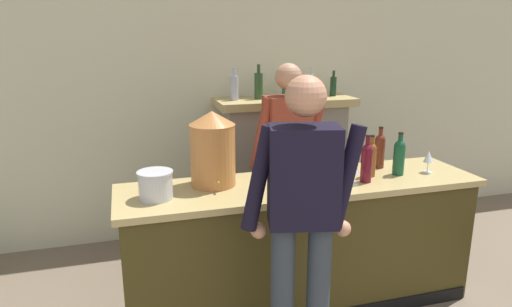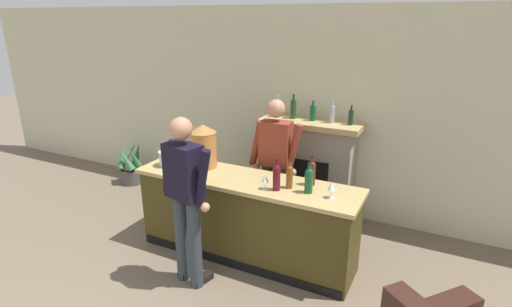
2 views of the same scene
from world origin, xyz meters
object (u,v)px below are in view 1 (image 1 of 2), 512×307
object	(u,v)px
person_customer	(302,222)
copper_dispenser	(213,148)
wine_bottle_riesling_slim	(399,156)
wine_glass_front_right	(428,158)
ice_bucket_steel	(156,185)
wine_bottle_cabernet_heavy	(380,149)
wine_glass_mid_counter	(354,169)
person_bartender	(287,159)
wine_bottle_port_short	(371,158)
wine_bottle_rose_blush	(367,161)
fireplace_stone	(283,165)

from	to	relation	value
person_customer	copper_dispenser	xyz separation A→B (m)	(-0.32, 0.80, 0.23)
copper_dispenser	wine_bottle_riesling_slim	bearing A→B (deg)	-6.38
wine_bottle_riesling_slim	wine_glass_front_right	xyz separation A→B (m)	(0.23, -0.02, -0.03)
ice_bucket_steel	wine_glass_front_right	distance (m)	1.95
person_customer	ice_bucket_steel	xyz separation A→B (m)	(-0.71, 0.64, 0.07)
wine_bottle_cabernet_heavy	wine_glass_mid_counter	world-z (taller)	wine_bottle_cabernet_heavy
person_bartender	wine_bottle_cabernet_heavy	xyz separation A→B (m)	(0.59, -0.41, 0.14)
wine_bottle_port_short	wine_bottle_rose_blush	xyz separation A→B (m)	(-0.10, -0.10, 0.01)
wine_bottle_port_short	wine_bottle_riesling_slim	world-z (taller)	wine_bottle_riesling_slim
fireplace_stone	wine_bottle_port_short	xyz separation A→B (m)	(0.21, -1.26, 0.39)
fireplace_stone	wine_glass_mid_counter	world-z (taller)	fireplace_stone
wine_glass_mid_counter	person_bartender	bearing A→B (deg)	106.26
wine_bottle_port_short	ice_bucket_steel	bearing A→B (deg)	-178.79
person_customer	wine_bottle_port_short	xyz separation A→B (m)	(0.79, 0.68, 0.11)
wine_bottle_riesling_slim	copper_dispenser	bearing A→B (deg)	173.62
person_customer	wine_glass_mid_counter	size ratio (longest dim) A/B	10.77
copper_dispenser	ice_bucket_steel	bearing A→B (deg)	-157.95
ice_bucket_steel	wine_bottle_riesling_slim	world-z (taller)	wine_bottle_riesling_slim
wine_bottle_cabernet_heavy	wine_bottle_riesling_slim	world-z (taller)	wine_bottle_cabernet_heavy
wine_glass_front_right	fireplace_stone	bearing A→B (deg)	116.71
wine_glass_front_right	wine_bottle_cabernet_heavy	bearing A→B (deg)	141.37
person_bartender	wine_glass_front_right	size ratio (longest dim) A/B	10.51
copper_dispenser	wine_bottle_port_short	xyz separation A→B (m)	(1.11, -0.13, -0.12)
wine_bottle_cabernet_heavy	ice_bucket_steel	bearing A→B (deg)	-172.91
person_customer	wine_bottle_port_short	world-z (taller)	person_customer
wine_bottle_port_short	wine_bottle_rose_blush	bearing A→B (deg)	-132.71
person_customer	wine_bottle_cabernet_heavy	distance (m)	1.30
wine_glass_mid_counter	wine_glass_front_right	xyz separation A→B (m)	(0.65, 0.09, 0.00)
wine_glass_mid_counter	wine_bottle_port_short	bearing A→B (deg)	33.28
fireplace_stone	wine_bottle_cabernet_heavy	world-z (taller)	fireplace_stone
fireplace_stone	person_bartender	xyz separation A→B (m)	(-0.21, -0.68, 0.26)
wine_bottle_port_short	person_bartender	bearing A→B (deg)	125.49
person_bartender	wine_bottle_rose_blush	bearing A→B (deg)	-65.07
wine_bottle_riesling_slim	wine_glass_mid_counter	bearing A→B (deg)	-164.72
wine_bottle_port_short	wine_glass_mid_counter	distance (m)	0.25
person_customer	wine_bottle_rose_blush	distance (m)	0.91
fireplace_stone	wine_glass_front_right	distance (m)	1.51
person_customer	wine_bottle_riesling_slim	distance (m)	1.21
wine_bottle_port_short	wine_glass_front_right	distance (m)	0.45
person_bartender	copper_dispenser	bearing A→B (deg)	-146.67
ice_bucket_steel	wine_bottle_rose_blush	size ratio (longest dim) A/B	0.67
wine_bottle_cabernet_heavy	wine_bottle_riesling_slim	bearing A→B (deg)	-78.76
ice_bucket_steel	wine_glass_mid_counter	distance (m)	1.30
copper_dispenser	ice_bucket_steel	world-z (taller)	copper_dispenser
wine_bottle_riesling_slim	wine_glass_mid_counter	world-z (taller)	wine_bottle_riesling_slim
wine_glass_mid_counter	wine_bottle_cabernet_heavy	bearing A→B (deg)	39.46
fireplace_stone	wine_glass_front_right	world-z (taller)	fireplace_stone
person_customer	wine_bottle_port_short	distance (m)	1.05
copper_dispenser	wine_bottle_rose_blush	distance (m)	1.05
fireplace_stone	wine_bottle_cabernet_heavy	xyz separation A→B (m)	(0.38, -1.08, 0.40)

